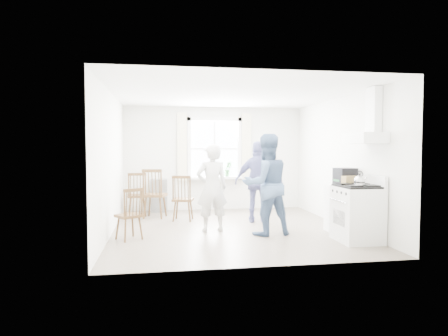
{
  "coord_description": "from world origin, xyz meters",
  "views": [
    {
      "loc": [
        -1.36,
        -7.57,
        1.59
      ],
      "look_at": [
        -0.12,
        0.2,
        1.18
      ],
      "focal_mm": 32.0,
      "sensor_mm": 36.0,
      "label": 1
    }
  ],
  "objects_px": {
    "person_mid": "(266,185)",
    "person_right": "(259,182)",
    "low_cabinet": "(342,208)",
    "stereo_stack": "(345,176)",
    "windsor_chair_b": "(182,193)",
    "windsor_chair_c": "(132,208)",
    "person_left": "(212,188)",
    "windsor_chair_a": "(137,190)",
    "gas_stove": "(357,213)"
  },
  "relations": [
    {
      "from": "low_cabinet",
      "to": "windsor_chair_c",
      "type": "distance_m",
      "value": 3.83
    },
    {
      "from": "stereo_stack",
      "to": "windsor_chair_b",
      "type": "distance_m",
      "value": 3.36
    },
    {
      "from": "low_cabinet",
      "to": "person_left",
      "type": "distance_m",
      "value": 2.46
    },
    {
      "from": "windsor_chair_a",
      "to": "person_right",
      "type": "height_order",
      "value": "person_right"
    },
    {
      "from": "windsor_chair_b",
      "to": "person_right",
      "type": "relative_size",
      "value": 0.58
    },
    {
      "from": "gas_stove",
      "to": "low_cabinet",
      "type": "relative_size",
      "value": 1.24
    },
    {
      "from": "windsor_chair_b",
      "to": "windsor_chair_c",
      "type": "relative_size",
      "value": 1.1
    },
    {
      "from": "gas_stove",
      "to": "windsor_chair_b",
      "type": "xyz_separation_m",
      "value": [
        -2.82,
        2.29,
        0.12
      ]
    },
    {
      "from": "windsor_chair_b",
      "to": "person_mid",
      "type": "xyz_separation_m",
      "value": [
        1.43,
        -1.54,
        0.31
      ]
    },
    {
      "from": "windsor_chair_a",
      "to": "person_right",
      "type": "relative_size",
      "value": 0.59
    },
    {
      "from": "gas_stove",
      "to": "person_right",
      "type": "xyz_separation_m",
      "value": [
        -1.22,
        1.95,
        0.37
      ]
    },
    {
      "from": "low_cabinet",
      "to": "windsor_chair_b",
      "type": "relative_size",
      "value": 0.9
    },
    {
      "from": "low_cabinet",
      "to": "person_mid",
      "type": "height_order",
      "value": "person_mid"
    },
    {
      "from": "person_left",
      "to": "person_right",
      "type": "distance_m",
      "value": 1.33
    },
    {
      "from": "windsor_chair_a",
      "to": "windsor_chair_b",
      "type": "bearing_deg",
      "value": -38.45
    },
    {
      "from": "windsor_chair_c",
      "to": "person_mid",
      "type": "relative_size",
      "value": 0.49
    },
    {
      "from": "stereo_stack",
      "to": "person_mid",
      "type": "xyz_separation_m",
      "value": [
        -1.47,
        0.1,
        -0.14
      ]
    },
    {
      "from": "windsor_chair_c",
      "to": "stereo_stack",
      "type": "bearing_deg",
      "value": -0.36
    },
    {
      "from": "person_right",
      "to": "windsor_chair_b",
      "type": "bearing_deg",
      "value": 0.56
    },
    {
      "from": "stereo_stack",
      "to": "person_mid",
      "type": "distance_m",
      "value": 1.48
    },
    {
      "from": "person_right",
      "to": "windsor_chair_c",
      "type": "bearing_deg",
      "value": 39.13
    },
    {
      "from": "person_mid",
      "to": "person_left",
      "type": "bearing_deg",
      "value": -34.89
    },
    {
      "from": "stereo_stack",
      "to": "person_right",
      "type": "bearing_deg",
      "value": 134.96
    },
    {
      "from": "gas_stove",
      "to": "windsor_chair_a",
      "type": "bearing_deg",
      "value": 141.08
    },
    {
      "from": "windsor_chair_b",
      "to": "person_left",
      "type": "xyz_separation_m",
      "value": [
        0.5,
        -1.09,
        0.21
      ]
    },
    {
      "from": "person_mid",
      "to": "windsor_chair_b",
      "type": "bearing_deg",
      "value": -56.16
    },
    {
      "from": "stereo_stack",
      "to": "person_left",
      "type": "xyz_separation_m",
      "value": [
        -2.4,
        0.55,
        -0.23
      ]
    },
    {
      "from": "low_cabinet",
      "to": "person_right",
      "type": "height_order",
      "value": "person_right"
    },
    {
      "from": "windsor_chair_c",
      "to": "person_right",
      "type": "relative_size",
      "value": 0.53
    },
    {
      "from": "person_right",
      "to": "stereo_stack",
      "type": "bearing_deg",
      "value": 147.27
    },
    {
      "from": "person_mid",
      "to": "person_right",
      "type": "bearing_deg",
      "value": -106.69
    },
    {
      "from": "person_left",
      "to": "person_mid",
      "type": "height_order",
      "value": "person_mid"
    },
    {
      "from": "person_left",
      "to": "windsor_chair_b",
      "type": "bearing_deg",
      "value": -72.86
    },
    {
      "from": "windsor_chair_a",
      "to": "windsor_chair_b",
      "type": "distance_m",
      "value": 1.26
    },
    {
      "from": "stereo_stack",
      "to": "person_mid",
      "type": "height_order",
      "value": "person_mid"
    },
    {
      "from": "low_cabinet",
      "to": "windsor_chair_a",
      "type": "height_order",
      "value": "windsor_chair_a"
    },
    {
      "from": "person_left",
      "to": "person_right",
      "type": "bearing_deg",
      "value": -152.76
    },
    {
      "from": "windsor_chair_b",
      "to": "person_left",
      "type": "distance_m",
      "value": 1.22
    },
    {
      "from": "windsor_chair_a",
      "to": "windsor_chair_c",
      "type": "bearing_deg",
      "value": -88.95
    },
    {
      "from": "stereo_stack",
      "to": "person_left",
      "type": "distance_m",
      "value": 2.47
    },
    {
      "from": "low_cabinet",
      "to": "stereo_stack",
      "type": "relative_size",
      "value": 2.31
    },
    {
      "from": "gas_stove",
      "to": "windsor_chair_b",
      "type": "relative_size",
      "value": 1.12
    },
    {
      "from": "windsor_chair_b",
      "to": "low_cabinet",
      "type": "bearing_deg",
      "value": -28.81
    },
    {
      "from": "stereo_stack",
      "to": "person_mid",
      "type": "relative_size",
      "value": 0.21
    },
    {
      "from": "gas_stove",
      "to": "windsor_chair_b",
      "type": "height_order",
      "value": "gas_stove"
    },
    {
      "from": "stereo_stack",
      "to": "windsor_chair_c",
      "type": "xyz_separation_m",
      "value": [
        -3.84,
        0.02,
        -0.5
      ]
    },
    {
      "from": "low_cabinet",
      "to": "windsor_chair_b",
      "type": "bearing_deg",
      "value": 151.19
    },
    {
      "from": "person_mid",
      "to": "person_right",
      "type": "xyz_separation_m",
      "value": [
        0.16,
        1.21,
        -0.06
      ]
    },
    {
      "from": "windsor_chair_b",
      "to": "windsor_chair_a",
      "type": "bearing_deg",
      "value": 141.55
    },
    {
      "from": "windsor_chair_c",
      "to": "person_left",
      "type": "xyz_separation_m",
      "value": [
        1.44,
        0.52,
        0.27
      ]
    }
  ]
}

